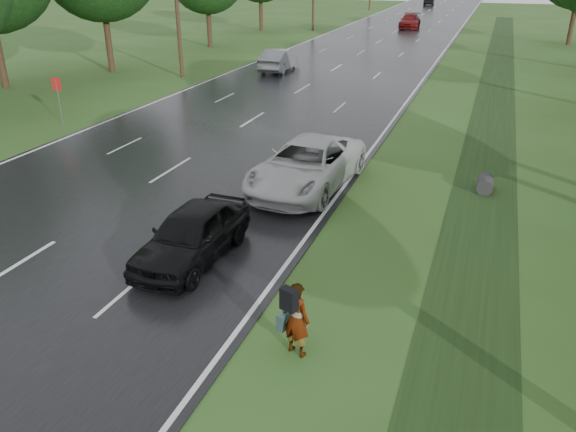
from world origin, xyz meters
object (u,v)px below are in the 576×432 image
(white_pickup, at_px, (307,165))
(silver_sedan, at_px, (279,60))
(road_sign, at_px, (58,92))
(dark_sedan, at_px, (192,234))
(pedestrian, at_px, (295,318))

(white_pickup, height_order, silver_sedan, white_pickup)
(road_sign, distance_m, silver_sedan, 18.03)
(dark_sedan, height_order, silver_sedan, silver_sedan)
(dark_sedan, distance_m, silver_sedan, 28.43)
(white_pickup, xyz_separation_m, silver_sedan, (-9.09, 21.27, -0.05))
(dark_sedan, xyz_separation_m, silver_sedan, (-7.86, 27.33, 0.05))
(pedestrian, distance_m, silver_sedan, 32.34)
(road_sign, xyz_separation_m, white_pickup, (14.00, -3.95, -0.77))
(pedestrian, bearing_deg, dark_sedan, -16.32)
(road_sign, relative_size, dark_sedan, 0.53)
(road_sign, distance_m, white_pickup, 14.57)
(pedestrian, distance_m, dark_sedan, 4.80)
(pedestrian, height_order, silver_sedan, pedestrian)
(dark_sedan, bearing_deg, road_sign, 143.44)
(white_pickup, bearing_deg, silver_sedan, 117.73)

